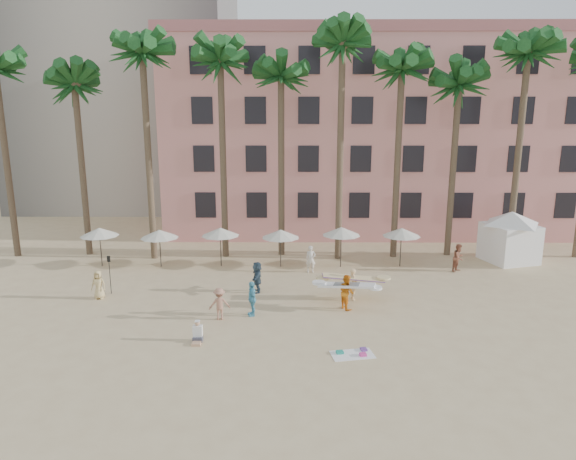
# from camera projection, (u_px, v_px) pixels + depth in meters

# --- Properties ---
(ground) EXTENTS (120.00, 120.00, 0.00)m
(ground) POSITION_uv_depth(u_px,v_px,m) (297.00, 351.00, 22.16)
(ground) COLOR #D1B789
(ground) RESTS_ON ground
(pink_hotel) EXTENTS (35.00, 14.00, 16.00)m
(pink_hotel) POSITION_uv_depth(u_px,v_px,m) (373.00, 136.00, 45.64)
(pink_hotel) COLOR #D98A84
(pink_hotel) RESTS_ON ground
(palm_row) EXTENTS (44.40, 5.40, 16.30)m
(palm_row) POSITION_uv_depth(u_px,v_px,m) (304.00, 67.00, 33.85)
(palm_row) COLOR brown
(palm_row) RESTS_ON ground
(umbrella_row) EXTENTS (22.50, 2.70, 2.73)m
(umbrella_row) POSITION_uv_depth(u_px,v_px,m) (250.00, 232.00, 33.84)
(umbrella_row) COLOR #332B23
(umbrella_row) RESTS_ON ground
(cabana) EXTENTS (5.59, 5.59, 3.50)m
(cabana) POSITION_uv_depth(u_px,v_px,m) (510.00, 232.00, 35.07)
(cabana) COLOR white
(cabana) RESTS_ON ground
(beach_towel) EXTENTS (1.95, 1.32, 0.14)m
(beach_towel) POSITION_uv_depth(u_px,v_px,m) (353.00, 354.00, 21.87)
(beach_towel) COLOR white
(beach_towel) RESTS_ON ground
(carrier_yellow) EXTENTS (3.37, 0.81, 1.77)m
(carrier_yellow) POSITION_uv_depth(u_px,v_px,m) (353.00, 282.00, 28.09)
(carrier_yellow) COLOR tan
(carrier_yellow) RESTS_ON ground
(carrier_white) EXTENTS (3.03, 1.48, 1.85)m
(carrier_white) POSITION_uv_depth(u_px,v_px,m) (346.00, 291.00, 26.76)
(carrier_white) COLOR orange
(carrier_white) RESTS_ON ground
(beachgoers) EXTENTS (22.40, 8.97, 1.82)m
(beachgoers) POSITION_uv_depth(u_px,v_px,m) (282.00, 279.00, 28.99)
(beachgoers) COLOR #96563E
(beachgoers) RESTS_ON ground
(paddle) EXTENTS (0.18, 0.04, 2.23)m
(paddle) POSITION_uv_depth(u_px,v_px,m) (109.00, 270.00, 28.89)
(paddle) COLOR black
(paddle) RESTS_ON ground
(seated_man) EXTENTS (0.43, 0.75, 0.97)m
(seated_man) POSITION_uv_depth(u_px,v_px,m) (198.00, 335.00, 23.02)
(seated_man) COLOR #3F3F4C
(seated_man) RESTS_ON ground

